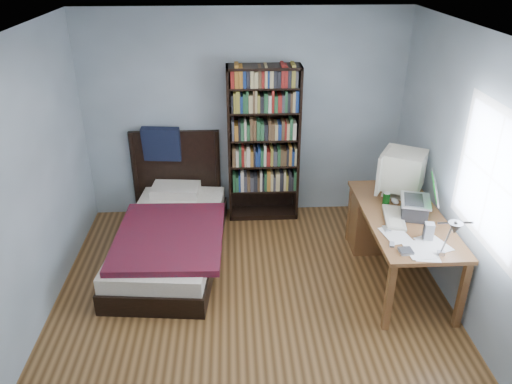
% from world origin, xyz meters
% --- Properties ---
extents(room, '(4.20, 4.24, 2.50)m').
position_xyz_m(room, '(0.03, -0.00, 1.25)').
color(room, '#4C3116').
rests_on(room, ground).
extents(desk, '(0.75, 1.61, 0.73)m').
position_xyz_m(desk, '(1.50, 0.99, 0.42)').
color(desk, brown).
rests_on(desk, floor).
extents(crt_monitor, '(0.60, 0.54, 0.49)m').
position_xyz_m(crt_monitor, '(1.57, 0.99, 1.01)').
color(crt_monitor, beige).
rests_on(crt_monitor, desk).
extents(laptop, '(0.44, 0.42, 0.44)m').
position_xyz_m(laptop, '(1.61, 0.52, 0.85)').
color(laptop, '#2D2D30').
rests_on(laptop, desk).
extents(desk_lamp, '(0.21, 0.46, 0.55)m').
position_xyz_m(desk_lamp, '(1.49, -0.47, 1.17)').
color(desk_lamp, '#99999E').
rests_on(desk_lamp, desk).
extents(keyboard, '(0.26, 0.49, 0.04)m').
position_xyz_m(keyboard, '(1.38, 0.48, 0.75)').
color(keyboard, '#B5AE97').
rests_on(keyboard, desk).
extents(speaker, '(0.10, 0.10, 0.16)m').
position_xyz_m(speaker, '(1.58, 0.11, 0.81)').
color(speaker, '#99999C').
rests_on(speaker, desk).
extents(soda_can, '(0.07, 0.07, 0.13)m').
position_xyz_m(soda_can, '(1.39, 0.78, 0.79)').
color(soda_can, black).
rests_on(soda_can, desk).
extents(mouse, '(0.07, 0.12, 0.04)m').
position_xyz_m(mouse, '(1.49, 0.81, 0.75)').
color(mouse, silver).
rests_on(mouse, desk).
extents(phone_silver, '(0.06, 0.11, 0.02)m').
position_xyz_m(phone_silver, '(1.25, 0.28, 0.74)').
color(phone_silver, silver).
rests_on(phone_silver, desk).
extents(phone_grey, '(0.06, 0.09, 0.02)m').
position_xyz_m(phone_grey, '(1.23, 0.02, 0.74)').
color(phone_grey, '#99999C').
rests_on(phone_grey, desk).
extents(external_drive, '(0.11, 0.11, 0.02)m').
position_xyz_m(external_drive, '(1.31, -0.09, 0.74)').
color(external_drive, '#99999C').
rests_on(external_drive, desk).
extents(bookshelf, '(0.85, 0.30, 1.89)m').
position_xyz_m(bookshelf, '(0.22, 1.94, 0.95)').
color(bookshelf, black).
rests_on(bookshelf, floor).
extents(bed, '(1.22, 2.15, 1.16)m').
position_xyz_m(bed, '(-0.85, 1.13, 0.26)').
color(bed, black).
rests_on(bed, floor).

